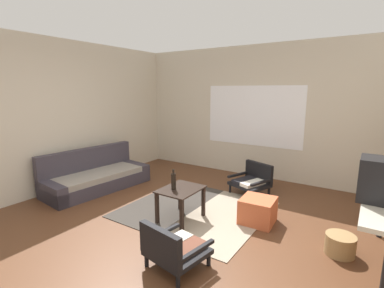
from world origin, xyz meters
TOP-DOWN VIEW (x-y plane):
  - ground_plane at (0.00, 0.00)m, footprint 7.80×7.80m
  - far_wall_with_window at (0.00, 3.06)m, footprint 5.60×0.13m
  - side_wall_left at (-2.66, 0.30)m, footprint 0.12×6.60m
  - area_rug at (-0.04, 0.85)m, footprint 2.01×1.90m
  - couch at (-2.11, 0.64)m, footprint 0.95×1.94m
  - coffee_table at (-0.04, 0.47)m, footprint 0.50×0.62m
  - armchair_by_window at (0.42, 1.98)m, footprint 0.73×0.70m
  - armchair_striped_foreground at (0.53, -0.48)m, footprint 0.63×0.62m
  - ottoman_orange at (0.89, 0.99)m, footprint 0.47×0.47m
  - glass_bottle at (-0.10, 0.39)m, footprint 0.07×0.07m
  - wicker_basket at (1.94, 0.76)m, footprint 0.32×0.32m

SIDE VIEW (x-z plane):
  - ground_plane at x=0.00m, z-range 0.00..0.00m
  - area_rug at x=-0.04m, z-range 0.00..0.01m
  - wicker_basket at x=1.94m, z-range 0.00..0.23m
  - ottoman_orange at x=0.89m, z-range 0.00..0.35m
  - couch at x=-2.11m, z-range -0.15..0.58m
  - armchair_striped_foreground at x=0.53m, z-range -0.02..0.49m
  - armchair_by_window at x=0.42m, z-range -0.01..0.53m
  - coffee_table at x=-0.04m, z-range 0.13..0.60m
  - glass_bottle at x=-0.10m, z-range 0.44..0.73m
  - far_wall_with_window at x=0.00m, z-range 0.00..2.70m
  - side_wall_left at x=-2.66m, z-range 0.00..2.70m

